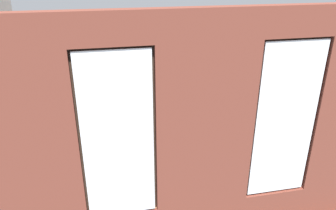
% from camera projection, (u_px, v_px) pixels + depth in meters
% --- Properties ---
extents(ground_plane, '(7.02, 6.13, 0.10)m').
position_uv_depth(ground_plane, '(163.00, 146.00, 7.19)').
color(ground_plane, brown).
extents(brick_wall_with_windows, '(6.42, 0.30, 3.22)m').
position_uv_depth(brick_wall_with_windows, '(204.00, 141.00, 4.14)').
color(brick_wall_with_windows, brown).
rests_on(brick_wall_with_windows, ground_plane).
extents(couch_by_window, '(1.88, 0.87, 0.80)m').
position_uv_depth(couch_by_window, '(133.00, 197.00, 5.05)').
color(couch_by_window, black).
rests_on(couch_by_window, ground_plane).
extents(couch_left, '(0.96, 2.11, 0.80)m').
position_uv_depth(couch_left, '(273.00, 122.00, 7.41)').
color(couch_left, black).
rests_on(couch_left, ground_plane).
extents(coffee_table, '(1.29, 0.84, 0.43)m').
position_uv_depth(coffee_table, '(165.00, 125.00, 7.18)').
color(coffee_table, olive).
rests_on(coffee_table, ground_plane).
extents(cup_ceramic, '(0.08, 0.08, 0.10)m').
position_uv_depth(cup_ceramic, '(157.00, 119.00, 7.20)').
color(cup_ceramic, '#4C4C51').
rests_on(cup_ceramic, coffee_table).
extents(candle_jar, '(0.08, 0.08, 0.10)m').
position_uv_depth(candle_jar, '(170.00, 123.00, 7.04)').
color(candle_jar, '#B7333D').
rests_on(candle_jar, coffee_table).
extents(table_plant_small, '(0.16, 0.16, 0.25)m').
position_uv_depth(table_plant_small, '(179.00, 113.00, 7.31)').
color(table_plant_small, brown).
rests_on(table_plant_small, coffee_table).
extents(remote_black, '(0.17, 0.14, 0.02)m').
position_uv_depth(remote_black, '(165.00, 122.00, 7.15)').
color(remote_black, black).
rests_on(remote_black, coffee_table).
extents(remote_gray, '(0.17, 0.06, 0.02)m').
position_uv_depth(remote_gray, '(148.00, 126.00, 6.97)').
color(remote_gray, '#59595B').
rests_on(remote_gray, coffee_table).
extents(media_console, '(1.25, 0.42, 0.46)m').
position_uv_depth(media_console, '(21.00, 155.00, 6.33)').
color(media_console, black).
rests_on(media_console, ground_plane).
extents(tv_flatscreen, '(1.15, 0.20, 0.75)m').
position_uv_depth(tv_flatscreen, '(15.00, 127.00, 6.09)').
color(tv_flatscreen, black).
rests_on(tv_flatscreen, media_console).
extents(potted_plant_near_tv, '(1.14, 1.20, 1.21)m').
position_uv_depth(potted_plant_near_tv, '(40.00, 165.00, 5.32)').
color(potted_plant_near_tv, brown).
rests_on(potted_plant_near_tv, ground_plane).
extents(potted_plant_corner_near_left, '(0.77, 0.78, 1.31)m').
position_uv_depth(potted_plant_corner_near_left, '(241.00, 74.00, 9.23)').
color(potted_plant_corner_near_left, gray).
rests_on(potted_plant_corner_near_left, ground_plane).
extents(potted_plant_by_left_couch, '(0.31, 0.31, 0.60)m').
position_uv_depth(potted_plant_by_left_couch, '(231.00, 96.00, 8.64)').
color(potted_plant_by_left_couch, gray).
rests_on(potted_plant_by_left_couch, ground_plane).
extents(potted_plant_between_couches, '(1.10, 0.87, 1.33)m').
position_uv_depth(potted_plant_between_couches, '(219.00, 162.00, 5.19)').
color(potted_plant_between_couches, gray).
rests_on(potted_plant_between_couches, ground_plane).
extents(potted_plant_foreground_right, '(0.87, 0.75, 1.23)m').
position_uv_depth(potted_plant_foreground_right, '(48.00, 90.00, 8.22)').
color(potted_plant_foreground_right, beige).
rests_on(potted_plant_foreground_right, ground_plane).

